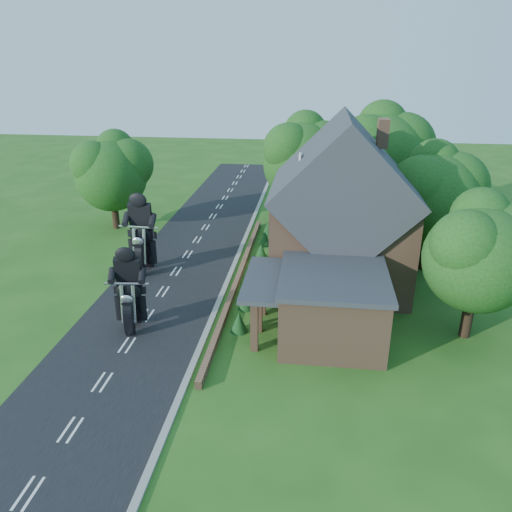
# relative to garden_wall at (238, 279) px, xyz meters

# --- Properties ---
(ground) EXTENTS (120.00, 120.00, 0.00)m
(ground) POSITION_rel_garden_wall_xyz_m (-4.30, -5.00, -0.20)
(ground) COLOR #245217
(ground) RESTS_ON ground
(road) EXTENTS (7.00, 80.00, 0.02)m
(road) POSITION_rel_garden_wall_xyz_m (-4.30, -5.00, -0.19)
(road) COLOR black
(road) RESTS_ON ground
(kerb) EXTENTS (0.30, 80.00, 0.12)m
(kerb) POSITION_rel_garden_wall_xyz_m (-0.65, -5.00, -0.14)
(kerb) COLOR gray
(kerb) RESTS_ON ground
(garden_wall) EXTENTS (0.30, 22.00, 0.40)m
(garden_wall) POSITION_rel_garden_wall_xyz_m (0.00, 0.00, 0.00)
(garden_wall) COLOR brown
(garden_wall) RESTS_ON ground
(house) EXTENTS (9.54, 8.64, 10.24)m
(house) POSITION_rel_garden_wall_xyz_m (6.19, 1.00, 4.14)
(house) COLOR brown
(house) RESTS_ON ground
(annex) EXTENTS (7.05, 5.94, 3.44)m
(annex) POSITION_rel_garden_wall_xyz_m (5.57, -5.80, 1.57)
(annex) COLOR brown
(annex) RESTS_ON ground
(tree_annex_side) EXTENTS (5.64, 5.20, 7.48)m
(tree_annex_side) POSITION_rel_garden_wall_xyz_m (12.83, -4.90, 4.49)
(tree_annex_side) COLOR black
(tree_annex_side) RESTS_ON ground
(tree_house_right) EXTENTS (6.51, 6.00, 8.40)m
(tree_house_right) POSITION_rel_garden_wall_xyz_m (12.35, 3.62, 4.99)
(tree_house_right) COLOR black
(tree_house_right) RESTS_ON ground
(tree_behind_house) EXTENTS (7.81, 7.20, 10.08)m
(tree_behind_house) POSITION_rel_garden_wall_xyz_m (9.88, 11.14, 6.03)
(tree_behind_house) COLOR black
(tree_behind_house) RESTS_ON ground
(tree_behind_left) EXTENTS (6.94, 6.40, 9.16)m
(tree_behind_left) POSITION_rel_garden_wall_xyz_m (3.86, 12.13, 5.53)
(tree_behind_left) COLOR black
(tree_behind_left) RESTS_ON ground
(tree_far_road) EXTENTS (6.08, 5.60, 7.84)m
(tree_far_road) POSITION_rel_garden_wall_xyz_m (-11.16, 9.11, 4.64)
(tree_far_road) COLOR black
(tree_far_road) RESTS_ON ground
(shrub_a) EXTENTS (0.90, 0.90, 1.10)m
(shrub_a) POSITION_rel_garden_wall_xyz_m (1.00, -6.00, 0.35)
(shrub_a) COLOR #113715
(shrub_a) RESTS_ON ground
(shrub_b) EXTENTS (0.90, 0.90, 1.10)m
(shrub_b) POSITION_rel_garden_wall_xyz_m (1.00, -3.50, 0.35)
(shrub_b) COLOR #113715
(shrub_b) RESTS_ON ground
(shrub_c) EXTENTS (0.90, 0.90, 1.10)m
(shrub_c) POSITION_rel_garden_wall_xyz_m (1.00, -1.00, 0.35)
(shrub_c) COLOR #113715
(shrub_c) RESTS_ON ground
(shrub_d) EXTENTS (0.90, 0.90, 1.10)m
(shrub_d) POSITION_rel_garden_wall_xyz_m (1.00, 4.00, 0.35)
(shrub_d) COLOR #113715
(shrub_d) RESTS_ON ground
(shrub_e) EXTENTS (0.90, 0.90, 1.10)m
(shrub_e) POSITION_rel_garden_wall_xyz_m (1.00, 6.50, 0.35)
(shrub_e) COLOR #113715
(shrub_e) RESTS_ON ground
(shrub_f) EXTENTS (0.90, 0.90, 1.10)m
(shrub_f) POSITION_rel_garden_wall_xyz_m (1.00, 9.00, 0.35)
(shrub_f) COLOR #113715
(shrub_f) RESTS_ON ground
(motorcycle_lead) EXTENTS (0.53, 1.53, 1.40)m
(motorcycle_lead) POSITION_rel_garden_wall_xyz_m (-4.50, -6.46, 0.50)
(motorcycle_lead) COLOR black
(motorcycle_lead) RESTS_ON ground
(motorcycle_follow) EXTENTS (0.51, 1.75, 1.62)m
(motorcycle_follow) POSITION_rel_garden_wall_xyz_m (-6.30, 0.74, 0.61)
(motorcycle_follow) COLOR black
(motorcycle_follow) RESTS_ON ground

